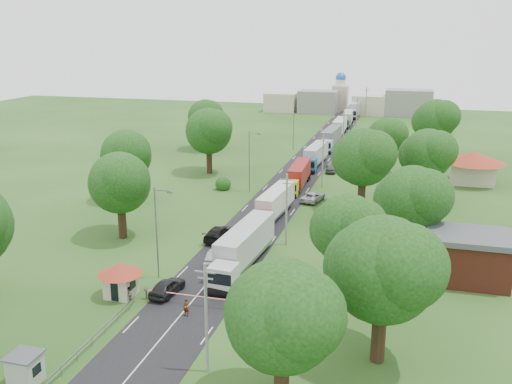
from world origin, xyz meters
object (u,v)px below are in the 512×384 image
(boom_barrier, at_px, (176,295))
(guard_booth, at_px, (120,276))
(pedestrian_near, at_px, (186,308))
(info_sign, at_px, (332,153))
(car_lane_front, at_px, (167,287))
(truck_0, at_px, (243,248))
(car_lane_mid, at_px, (216,256))

(boom_barrier, relative_size, guard_booth, 2.10)
(pedestrian_near, bearing_deg, info_sign, 90.38)
(car_lane_front, bearing_deg, guard_booth, 25.88)
(info_sign, xyz_separation_m, car_lane_front, (-8.14, -58.50, -2.19))
(info_sign, bearing_deg, truck_0, -93.25)
(boom_barrier, distance_m, car_lane_mid, 10.73)
(car_lane_front, bearing_deg, info_sign, -91.43)
(boom_barrier, xyz_separation_m, truck_0, (3.72, 10.05, 1.42))
(truck_0, bearing_deg, guard_booth, -133.59)
(boom_barrier, relative_size, pedestrian_near, 5.69)
(car_lane_front, distance_m, pedestrian_near, 5.09)
(info_sign, bearing_deg, boom_barrier, -96.24)
(car_lane_mid, xyz_separation_m, pedestrian_near, (1.58, -12.90, 0.09))
(boom_barrier, height_order, pedestrian_near, pedestrian_near)
(guard_booth, height_order, pedestrian_near, guard_booth)
(truck_0, xyz_separation_m, car_lane_front, (-5.30, -8.55, -1.49))
(guard_booth, relative_size, car_lane_front, 0.92)
(car_lane_mid, bearing_deg, guard_booth, 56.39)
(truck_0, relative_size, car_lane_mid, 3.60)
(info_sign, distance_m, truck_0, 50.04)
(truck_0, distance_m, pedestrian_near, 12.45)
(info_sign, relative_size, pedestrian_near, 2.53)
(boom_barrier, bearing_deg, car_lane_front, 136.45)
(boom_barrier, distance_m, truck_0, 10.81)
(boom_barrier, bearing_deg, guard_booth, -179.99)
(pedestrian_near, bearing_deg, car_lane_mid, 101.61)
(car_lane_front, relative_size, car_lane_mid, 1.09)
(guard_booth, bearing_deg, car_lane_mid, 59.98)
(car_lane_mid, bearing_deg, boom_barrier, 84.51)
(boom_barrier, relative_size, info_sign, 2.25)
(truck_0, xyz_separation_m, car_lane_mid, (-3.37, 0.68, -1.59))
(truck_0, height_order, pedestrian_near, truck_0)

